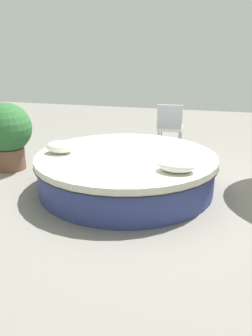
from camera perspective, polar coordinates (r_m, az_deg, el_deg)
The scene contains 6 objects.
ground_plane at distance 5.03m, azimuth 0.00°, elevation -3.52°, with size 16.00×16.00×0.00m, color gray.
round_bed at distance 4.93m, azimuth 0.00°, elevation -0.52°, with size 2.71×2.71×0.55m.
throw_pillow_0 at distance 4.99m, azimuth -11.52°, elevation 3.64°, with size 0.42×0.33×0.19m, color white.
throw_pillow_1 at distance 4.15m, azimuth 8.91°, elevation 0.55°, with size 0.48×0.38×0.17m, color white.
patio_chair at distance 7.05m, azimuth 7.74°, elevation 7.69°, with size 0.54×0.52×0.98m.
planter at distance 6.06m, azimuth -20.19°, elevation 5.93°, with size 0.87×0.87×1.19m.
Camera 1 is at (-1.31, 4.45, 1.94)m, focal length 34.68 mm.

